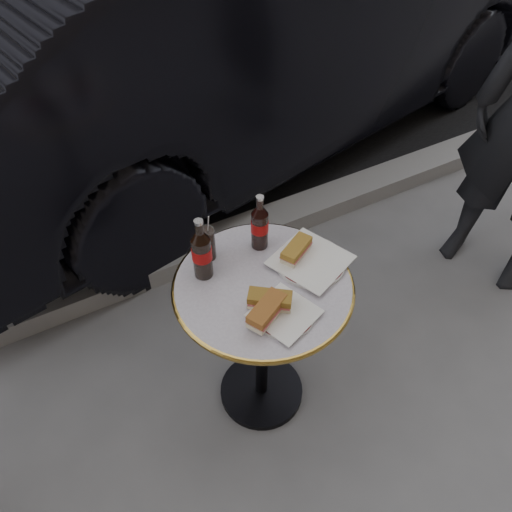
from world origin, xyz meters
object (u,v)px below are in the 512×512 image
bistro_table (262,345)px  cola_bottle_right (260,222)px  cola_bottle_left (201,249)px  plate_left (284,315)px  cola_glass (207,244)px  plate_right (310,262)px  parked_car (261,16)px

bistro_table → cola_bottle_right: cola_bottle_right is taller
cola_bottle_left → cola_bottle_right: size_ratio=1.08×
plate_left → cola_glass: cola_glass is taller
bistro_table → cola_glass: cola_glass is taller
cola_bottle_right → cola_glass: cola_bottle_right is taller
cola_bottle_right → bistro_table: bearing=-115.3°
plate_right → cola_bottle_right: (-0.11, 0.16, 0.11)m
bistro_table → plate_left: bearing=-92.8°
bistro_table → cola_bottle_left: cola_bottle_left is taller
plate_left → cola_bottle_left: bearing=117.4°
plate_right → cola_bottle_right: cola_bottle_right is taller
cola_glass → bistro_table: bearing=-61.7°
cola_bottle_left → parked_car: size_ratio=0.05×
parked_car → plate_left: bearing=140.5°
bistro_table → cola_glass: size_ratio=5.75×
plate_left → cola_bottle_right: size_ratio=0.85×
plate_left → cola_glass: 0.38m
cola_bottle_right → parked_car: 2.01m
cola_bottle_right → cola_glass: size_ratio=1.78×
cola_glass → cola_bottle_left: bearing=-124.0°
parked_car → plate_right: bearing=143.4°
parked_car → bistro_table: bearing=138.8°
bistro_table → cola_bottle_right: size_ratio=3.23×
bistro_table → cola_bottle_left: bearing=139.1°
cola_glass → parked_car: 2.08m
cola_bottle_right → parked_car: size_ratio=0.05×
plate_left → plate_right: (0.20, 0.15, 0.00)m
cola_glass → parked_car: size_ratio=0.03×
plate_right → cola_glass: size_ratio=1.94×
plate_left → bistro_table: bearing=87.2°
bistro_table → plate_right: (0.19, 0.00, 0.37)m
bistro_table → plate_left: plate_left is taller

